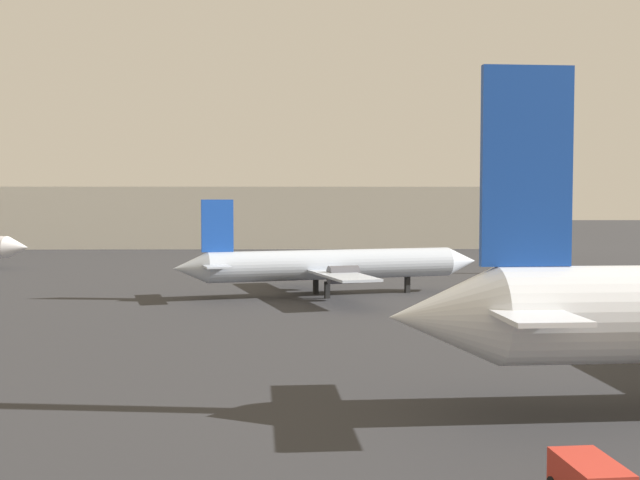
{
  "coord_description": "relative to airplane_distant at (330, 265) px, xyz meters",
  "views": [
    {
      "loc": [
        2.26,
        -8.74,
        7.92
      ],
      "look_at": [
        3.52,
        53.13,
        4.73
      ],
      "focal_mm": 42.85,
      "sensor_mm": 36.0,
      "label": 1
    }
  ],
  "objects": [
    {
      "name": "airplane_distant",
      "position": [
        0.0,
        0.0,
        0.0
      ],
      "size": [
        26.09,
        19.86,
        8.01
      ],
      "rotation": [
        0.0,
        0.0,
        0.28
      ],
      "color": "#B2BCCC",
      "rests_on": "ground_plane"
    },
    {
      "name": "terminal_building",
      "position": [
        -15.18,
        73.95,
        2.5
      ],
      "size": [
        83.92,
        25.88,
        10.19
      ],
      "primitive_type": "cube",
      "color": "beige",
      "rests_on": "ground_plane"
    }
  ]
}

